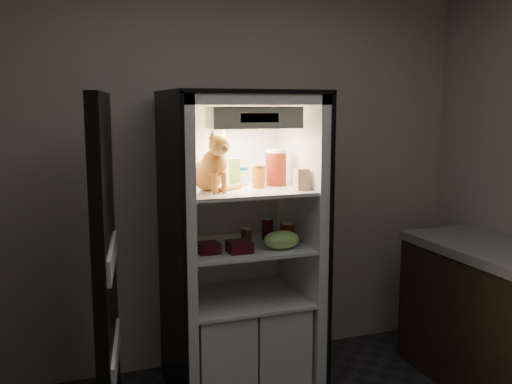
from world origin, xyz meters
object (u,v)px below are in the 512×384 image
salsa_jar (259,177)px  berry_box_left (208,248)px  tabby_cat (211,168)px  soda_can_a (267,229)px  condiment_jar (246,236)px  refrigerator (240,266)px  cream_carton (301,179)px  pepper_jar (276,168)px  mayo_tub (241,176)px  grape_bag (282,240)px  berry_box_right (239,247)px  soda_can_b (285,230)px  parmesan_shaker (235,173)px  soda_can_c (287,234)px

salsa_jar → berry_box_left: bearing=-163.6°
tabby_cat → soda_can_a: 0.59m
tabby_cat → condiment_jar: (0.24, 0.07, -0.44)m
refrigerator → cream_carton: bearing=-37.6°
pepper_jar → soda_can_a: bearing=139.2°
mayo_tub → condiment_jar: bearing=-91.8°
refrigerator → pepper_jar: size_ratio=8.43×
soda_can_a → grape_bag: 0.26m
salsa_jar → soda_can_a: salsa_jar is taller
tabby_cat → berry_box_right: size_ratio=2.73×
tabby_cat → berry_box_left: tabby_cat is taller
cream_carton → grape_bag: (-0.12, 0.01, -0.36)m
condiment_jar → berry_box_left: condiment_jar is taller
mayo_tub → berry_box_left: 0.53m
soda_can_a → condiment_jar: 0.17m
pepper_jar → condiment_jar: 0.46m
mayo_tub → soda_can_b: (0.27, -0.07, -0.35)m
berry_box_left → condiment_jar: bearing=26.9°
salsa_jar → condiment_jar: 0.38m
refrigerator → berry_box_left: 0.35m
parmesan_shaker → salsa_jar: size_ratio=1.30×
cream_carton → grape_bag: bearing=177.6°
refrigerator → condiment_jar: refrigerator is taller
cream_carton → soda_can_c: bearing=128.7°
salsa_jar → berry_box_left: salsa_jar is taller
tabby_cat → salsa_jar: bearing=-7.0°
salsa_jar → grape_bag: (0.09, -0.16, -0.36)m
condiment_jar → soda_can_c: bearing=-31.9°
salsa_jar → soda_can_c: salsa_jar is taller
salsa_jar → berry_box_right: salsa_jar is taller
tabby_cat → condiment_jar: size_ratio=3.74×
salsa_jar → condiment_jar: bearing=148.0°
soda_can_c → berry_box_left: (-0.50, -0.01, -0.04)m
tabby_cat → soda_can_a: (0.40, 0.12, -0.42)m
refrigerator → soda_can_b: refrigerator is taller
mayo_tub → salsa_jar: salsa_jar is taller
condiment_jar → berry_box_right: size_ratio=0.73×
tabby_cat → grape_bag: bearing=-30.7°
parmesan_shaker → berry_box_right: bearing=-101.5°
salsa_jar → condiment_jar: (-0.07, 0.04, -0.37)m
pepper_jar → berry_box_right: size_ratio=1.67×
pepper_jar → berry_box_left: (-0.49, -0.17, -0.43)m
soda_can_b → condiment_jar: (-0.27, -0.04, -0.01)m
soda_can_b → soda_can_c: (-0.05, -0.17, 0.01)m
mayo_tub → condiment_jar: size_ratio=1.17×
pepper_jar → soda_can_a: size_ratio=1.65×
condiment_jar → pepper_jar: bearing=6.3°
condiment_jar → grape_bag: bearing=-52.6°
soda_can_a → soda_can_c: bearing=-74.0°
tabby_cat → soda_can_a: bearing=5.6°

